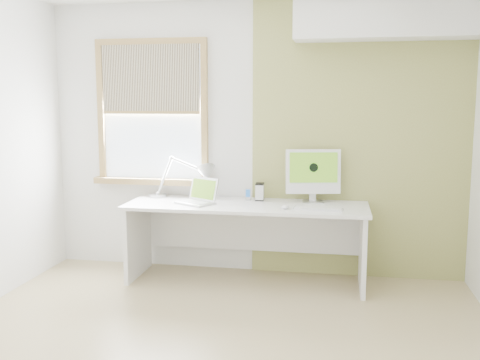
% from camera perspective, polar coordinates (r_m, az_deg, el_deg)
% --- Properties ---
extents(room, '(4.04, 3.54, 2.64)m').
position_cam_1_polar(room, '(3.53, -3.02, 2.40)').
color(room, tan).
rests_on(room, ground).
extents(accent_wall, '(2.00, 0.02, 2.60)m').
position_cam_1_polar(accent_wall, '(5.17, 12.38, 4.10)').
color(accent_wall, '#929048').
rests_on(accent_wall, room).
extents(soffit, '(1.60, 0.40, 0.42)m').
position_cam_1_polar(soffit, '(5.06, 15.21, 16.41)').
color(soffit, white).
rests_on(soffit, room).
extents(window, '(1.20, 0.14, 1.42)m').
position_cam_1_polar(window, '(5.44, -9.24, 6.96)').
color(window, olive).
rests_on(window, room).
extents(desk, '(2.20, 0.70, 0.73)m').
position_cam_1_polar(desk, '(5.05, 0.77, -4.59)').
color(desk, white).
rests_on(desk, room).
extents(desk_lamp, '(0.72, 0.29, 0.40)m').
position_cam_1_polar(desk_lamp, '(5.24, -4.49, 0.38)').
color(desk_lamp, silver).
rests_on(desk_lamp, desk).
extents(laptop, '(0.41, 0.39, 0.23)m').
position_cam_1_polar(laptop, '(5.01, -4.36, -1.78)').
color(laptop, silver).
rests_on(laptop, desk).
extents(phone_dock, '(0.07, 0.07, 0.12)m').
position_cam_1_polar(phone_dock, '(5.14, 0.84, -1.77)').
color(phone_dock, silver).
rests_on(phone_dock, desk).
extents(external_drive, '(0.08, 0.13, 0.16)m').
position_cam_1_polar(external_drive, '(5.14, 2.09, -1.23)').
color(external_drive, silver).
rests_on(external_drive, desk).
extents(imac, '(0.51, 0.21, 0.49)m').
position_cam_1_polar(imac, '(5.06, 7.67, 0.77)').
color(imac, silver).
rests_on(imac, desk).
extents(keyboard, '(0.43, 0.16, 0.02)m').
position_cam_1_polar(keyboard, '(4.75, 8.19, -3.00)').
color(keyboard, white).
rests_on(keyboard, desk).
extents(mouse, '(0.09, 0.12, 0.03)m').
position_cam_1_polar(mouse, '(4.76, 4.76, -2.82)').
color(mouse, white).
rests_on(mouse, desk).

